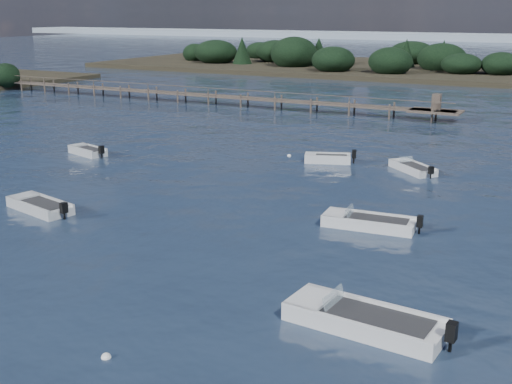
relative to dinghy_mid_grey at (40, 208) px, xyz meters
The scene contains 12 objects.
ground 52.36m from the dinghy_mid_grey, 80.61° to the left, with size 400.00×400.00×0.00m, color #162235.
dinghy_mid_grey is the anchor object (origin of this frame).
dinghy_mid_white_b 17.73m from the dinghy_mid_grey, 18.55° to the left, with size 5.00×2.13×1.23m.
tender_far_white 20.53m from the dinghy_mid_grey, 61.80° to the left, with size 3.71×2.32×1.25m.
tender_far_grey 14.20m from the dinghy_mid_grey, 121.55° to the left, with size 3.83×2.25×1.21m.
dinghy_mid_white_a 20.55m from the dinghy_mid_grey, 13.27° to the right, with size 5.92×2.49×1.37m.
dinghy_extra_a 24.16m from the dinghy_mid_grey, 49.23° to the left, with size 3.80×3.64×1.09m.
buoy_b 17.48m from the dinghy_mid_grey, 10.18° to the right, with size 0.32×0.32×0.32m, color white.
buoy_e 19.75m from the dinghy_mid_grey, 71.18° to the left, with size 0.32×0.32×0.32m, color white.
buoy_extra_a 17.00m from the dinghy_mid_grey, 37.70° to the right, with size 0.32×0.32×0.32m, color white.
jetty 41.80m from the dinghy_mid_grey, 108.41° to the left, with size 64.50×3.20×3.40m.
distant_haze 236.15m from the dinghy_mid_grey, 110.18° to the left, with size 280.00×20.00×2.40m, color #8999AA.
Camera 1 is at (17.46, -15.81, 10.55)m, focal length 45.00 mm.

